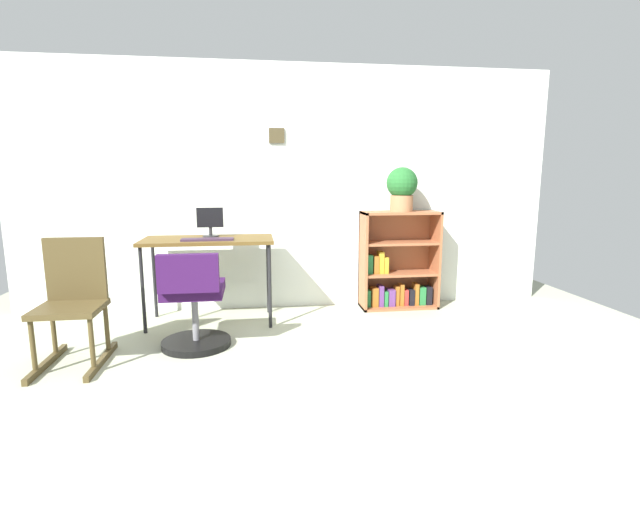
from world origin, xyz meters
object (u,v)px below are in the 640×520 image
desk (208,245)px  monitor (210,222)px  office_chair (194,307)px  bookshelf_low (397,266)px  keyboard (207,239)px  potted_plant_on_shelf (402,187)px  rocking_chair (73,300)px

desk → monitor: (0.01, 0.10, 0.20)m
office_chair → bookshelf_low: 2.07m
keyboard → potted_plant_on_shelf: potted_plant_on_shelf is taller
desk → potted_plant_on_shelf: size_ratio=2.66×
office_chair → desk: bearing=84.7°
rocking_chair → office_chair: bearing=9.4°
keyboard → monitor: bearing=88.5°
desk → keyboard: bearing=-86.6°
monitor → potted_plant_on_shelf: (1.78, 0.11, 0.29)m
desk → rocking_chair: size_ratio=1.29×
keyboard → office_chair: 0.68m
office_chair → monitor: bearing=84.4°
monitor → rocking_chair: bearing=-134.2°
office_chair → keyboard: bearing=82.5°
bookshelf_low → keyboard: bearing=-167.2°
desk → office_chair: 0.75m
monitor → keyboard: (-0.01, -0.24, -0.13)m
bookshelf_low → potted_plant_on_shelf: size_ratio=2.27×
desk → bookshelf_low: bookshelf_low is taller
keyboard → desk: bearing=93.4°
monitor → office_chair: 0.95m
desk → monitor: 0.22m
keyboard → potted_plant_on_shelf: (1.79, 0.35, 0.42)m
monitor → keyboard: monitor is taller
keyboard → bookshelf_low: size_ratio=0.45×
desk → keyboard: size_ratio=2.60×
bookshelf_low → potted_plant_on_shelf: bearing=-75.1°
keyboard → office_chair: (-0.07, -0.52, -0.44)m
monitor → bookshelf_low: bearing=5.3°
desk → bookshelf_low: (1.79, 0.27, -0.28)m
monitor → potted_plant_on_shelf: size_ratio=0.62×
rocking_chair → potted_plant_on_shelf: 2.93m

